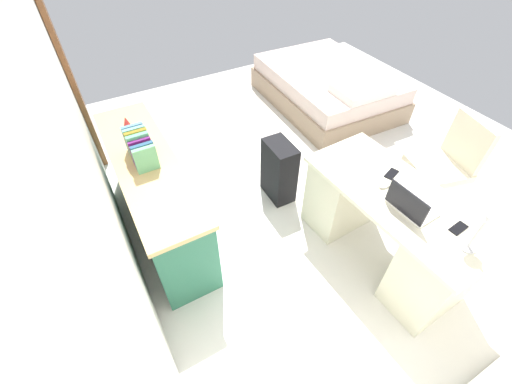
# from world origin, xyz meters

# --- Properties ---
(ground_plane) EXTENTS (5.55, 5.55, 0.00)m
(ground_plane) POSITION_xyz_m (0.00, 0.00, 0.00)
(ground_plane) COLOR silver
(wall_back) EXTENTS (4.55, 0.10, 2.71)m
(wall_back) POSITION_xyz_m (0.00, 2.04, 1.36)
(wall_back) COLOR silver
(wall_back) RESTS_ON ground_plane
(door_wooden) EXTENTS (0.88, 0.05, 2.04)m
(door_wooden) POSITION_xyz_m (1.72, 1.96, 1.02)
(door_wooden) COLOR brown
(door_wooden) RESTS_ON ground_plane
(desk) EXTENTS (1.47, 0.72, 0.75)m
(desk) POSITION_xyz_m (-1.13, 0.13, 0.39)
(desk) COLOR beige
(desk) RESTS_ON ground_plane
(office_chair) EXTENTS (0.56, 0.56, 0.94)m
(office_chair) POSITION_xyz_m (-0.90, -0.79, 0.42)
(office_chair) COLOR black
(office_chair) RESTS_ON ground_plane
(credenza) EXTENTS (1.80, 0.48, 0.80)m
(credenza) POSITION_xyz_m (0.11, 1.66, 0.40)
(credenza) COLOR #28664C
(credenza) RESTS_ON ground_plane
(bed) EXTENTS (1.96, 1.48, 0.58)m
(bed) POSITION_xyz_m (1.16, -1.07, 0.24)
(bed) COLOR gray
(bed) RESTS_ON ground_plane
(suitcase_black) EXTENTS (0.37, 0.23, 0.63)m
(suitcase_black) POSITION_xyz_m (-0.07, 0.49, 0.32)
(suitcase_black) COLOR black
(suitcase_black) RESTS_ON ground_plane
(laptop) EXTENTS (0.32, 0.23, 0.21)m
(laptop) POSITION_xyz_m (-1.27, 0.20, 0.80)
(laptop) COLOR silver
(laptop) RESTS_ON desk
(computer_mouse) EXTENTS (0.06, 0.10, 0.03)m
(computer_mouse) POSITION_xyz_m (-1.01, 0.17, 0.76)
(computer_mouse) COLOR white
(computer_mouse) RESTS_ON desk
(cell_phone_near_laptop) EXTENTS (0.08, 0.14, 0.01)m
(cell_phone_near_laptop) POSITION_xyz_m (-1.55, 0.03, 0.75)
(cell_phone_near_laptop) COLOR black
(cell_phone_near_laptop) RESTS_ON desk
(cell_phone_by_mouse) EXTENTS (0.11, 0.15, 0.01)m
(cell_phone_by_mouse) POSITION_xyz_m (-0.94, 0.02, 0.75)
(cell_phone_by_mouse) COLOR black
(cell_phone_by_mouse) RESTS_ON desk
(desk_lamp) EXTENTS (0.16, 0.11, 0.34)m
(desk_lamp) POSITION_xyz_m (-1.64, 0.11, 1.01)
(desk_lamp) COLOR silver
(desk_lamp) RESTS_ON desk
(book_row) EXTENTS (0.35, 0.17, 0.24)m
(book_row) POSITION_xyz_m (0.14, 1.66, 0.91)
(book_row) COLOR #61AB78
(book_row) RESTS_ON credenza
(figurine_small) EXTENTS (0.08, 0.08, 0.11)m
(figurine_small) POSITION_xyz_m (0.63, 1.66, 0.85)
(figurine_small) COLOR red
(figurine_small) RESTS_ON credenza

